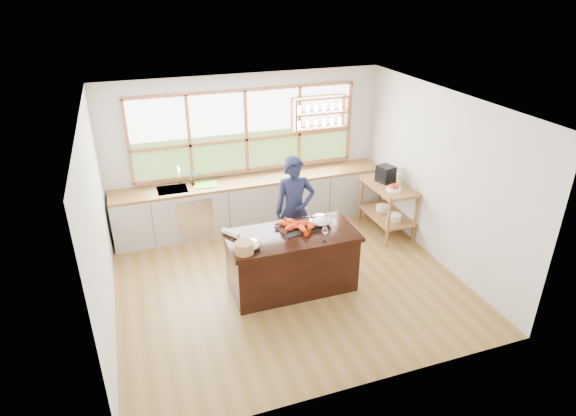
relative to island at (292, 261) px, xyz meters
name	(u,v)px	position (x,y,z in m)	size (l,w,h in m)	color
ground_plane	(287,280)	(0.00, 0.20, -0.45)	(5.00, 5.00, 0.00)	olive
room_shell	(277,160)	(0.02, 0.71, 1.30)	(5.02, 4.52, 2.71)	beige
back_counter	(252,202)	(-0.02, 2.14, 0.00)	(4.90, 0.63, 0.90)	#B6B4AB
right_shelf_unit	(388,201)	(2.19, 1.09, 0.15)	(0.62, 1.10, 0.90)	olive
island	(292,261)	(0.00, 0.00, 0.00)	(1.85, 0.90, 0.90)	black
cook	(294,210)	(0.31, 0.74, 0.42)	(0.64, 0.42, 1.76)	#181C39
potted_plant	(192,178)	(-1.04, 2.20, 0.58)	(0.14, 0.09, 0.26)	slate
cutting_board	(205,185)	(-0.83, 2.14, 0.45)	(0.40, 0.30, 0.01)	#4DC735
espresso_machine	(386,174)	(2.19, 1.26, 0.59)	(0.25, 0.27, 0.29)	black
wine_bottle	(399,182)	(2.24, 0.89, 0.58)	(0.07, 0.07, 0.27)	#B7C155
fruit_bowl	(394,188)	(2.14, 0.87, 0.49)	(0.24, 0.24, 0.11)	white
slate_board	(298,228)	(0.13, 0.13, 0.45)	(0.55, 0.40, 0.02)	black
lobster_pile	(297,225)	(0.12, 0.12, 0.50)	(0.55, 0.48, 0.08)	red
mixing_bowl_left	(251,245)	(-0.65, -0.19, 0.51)	(0.28, 0.28, 0.14)	silver
mixing_bowl_right	(320,220)	(0.48, 0.12, 0.52)	(0.34, 0.34, 0.17)	silver
wine_glass	(325,231)	(0.35, -0.34, 0.61)	(0.08, 0.08, 0.22)	silver
wicker_basket	(244,248)	(-0.76, -0.28, 0.52)	(0.25, 0.25, 0.16)	#AE8945
parchment_roll	(231,233)	(-0.83, 0.23, 0.49)	(0.08, 0.08, 0.30)	silver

